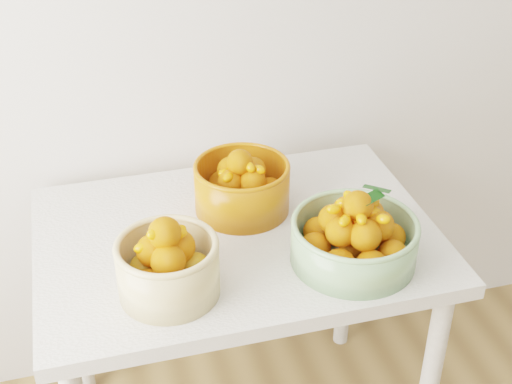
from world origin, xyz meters
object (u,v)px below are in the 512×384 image
at_px(table, 237,263).
at_px(bowl_orange, 242,186).
at_px(bowl_green, 354,237).
at_px(bowl_cream, 168,265).

height_order(table, bowl_orange, bowl_orange).
bearing_deg(bowl_orange, table, -111.18).
xyz_separation_m(table, bowl_orange, (0.04, 0.10, 0.17)).
height_order(table, bowl_green, bowl_green).
bearing_deg(bowl_green, bowl_orange, 125.09).
bearing_deg(table, bowl_cream, -137.62).
distance_m(table, bowl_orange, 0.20).
bearing_deg(table, bowl_orange, 68.82).
relative_size(table, bowl_green, 2.69).
bearing_deg(bowl_green, table, 142.85).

